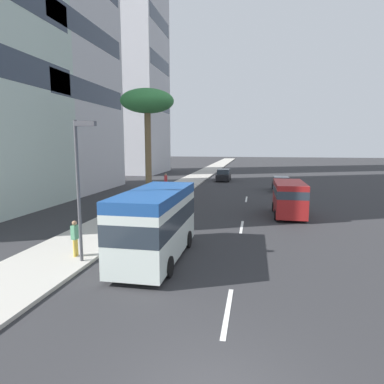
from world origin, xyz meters
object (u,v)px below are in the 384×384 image
at_px(pedestrian_mid_block, 166,180).
at_px(street_lamp, 80,175).
at_px(car_lead, 281,184).
at_px(car_second, 223,175).
at_px(pedestrian_near_lamp, 75,237).
at_px(palm_tree, 147,104).
at_px(minibus_fourth, 156,222).
at_px(van_third, 289,197).

height_order(pedestrian_mid_block, street_lamp, street_lamp).
bearing_deg(car_lead, car_second, 39.08).
xyz_separation_m(pedestrian_near_lamp, palm_tree, (12.54, 0.62, 7.26)).
distance_m(pedestrian_near_lamp, pedestrian_mid_block, 22.75).
bearing_deg(pedestrian_mid_block, palm_tree, -101.59).
distance_m(pedestrian_near_lamp, street_lamp, 3.00).
height_order(minibus_fourth, palm_tree, palm_tree).
distance_m(van_third, pedestrian_mid_block, 16.74).
bearing_deg(pedestrian_mid_block, van_third, -61.54).
relative_size(car_lead, pedestrian_mid_block, 2.40).
bearing_deg(car_lead, street_lamp, 158.21).
bearing_deg(street_lamp, van_third, -39.29).
bearing_deg(pedestrian_mid_block, car_lead, -9.52).
bearing_deg(street_lamp, palm_tree, 5.71).
bearing_deg(palm_tree, van_third, -96.07).
height_order(car_second, palm_tree, palm_tree).
xyz_separation_m(car_lead, pedestrian_mid_block, (-2.15, 12.76, 0.39)).
bearing_deg(car_second, minibus_fourth, 0.09).
bearing_deg(van_third, car_lead, -1.74).
height_order(car_second, pedestrian_mid_block, pedestrian_mid_block).
bearing_deg(car_lead, palm_tree, 137.05).
relative_size(minibus_fourth, pedestrian_near_lamp, 4.04).
bearing_deg(pedestrian_near_lamp, van_third, -32.02).
bearing_deg(pedestrian_near_lamp, pedestrian_mid_block, 15.35).
relative_size(van_third, pedestrian_mid_block, 2.79).
xyz_separation_m(car_lead, car_second, (8.97, 7.29, 0.03)).
bearing_deg(minibus_fourth, palm_tree, -160.42).
distance_m(palm_tree, street_lamp, 13.83).
height_order(minibus_fourth, pedestrian_mid_block, minibus_fourth).
xyz_separation_m(pedestrian_mid_block, street_lamp, (-23.17, -2.64, 2.79)).
height_order(pedestrian_near_lamp, street_lamp, street_lamp).
height_order(car_lead, street_lamp, street_lamp).
bearing_deg(minibus_fourth, car_lead, 163.26).
relative_size(van_third, palm_tree, 0.53).
bearing_deg(pedestrian_near_lamp, car_lead, -13.10).
xyz_separation_m(pedestrian_mid_block, palm_tree, (-10.13, -1.33, 7.18)).
xyz_separation_m(car_second, palm_tree, (-21.25, 4.14, 7.54)).
relative_size(pedestrian_mid_block, palm_tree, 0.19).
xyz_separation_m(van_third, palm_tree, (1.17, 11.02, 6.90)).
bearing_deg(van_third, minibus_fourth, 147.23).
xyz_separation_m(pedestrian_near_lamp, pedestrian_mid_block, (22.67, 1.95, 0.08)).
bearing_deg(car_lead, van_third, 178.26).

